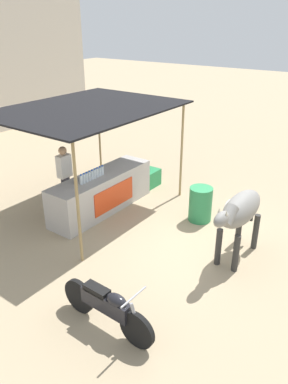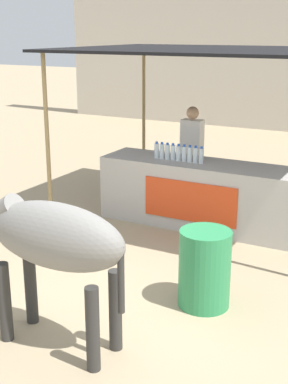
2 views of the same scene
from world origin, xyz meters
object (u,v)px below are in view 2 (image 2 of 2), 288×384
object	(u,v)px
stall_counter	(201,194)
water_barrel	(205,269)
vendor_behind_counter	(192,156)
cow	(50,239)

from	to	relation	value
stall_counter	water_barrel	size ratio (longest dim) A/B	3.58
stall_counter	water_barrel	world-z (taller)	stall_counter
stall_counter	vendor_behind_counter	xyz separation A→B (m)	(-0.48, 0.75, 0.37)
vendor_behind_counter	stall_counter	bearing A→B (deg)	-57.47
water_barrel	cow	size ratio (longest dim) A/B	0.46
cow	water_barrel	bearing A→B (deg)	53.91
stall_counter	cow	distance (m)	3.59
water_barrel	vendor_behind_counter	bearing A→B (deg)	115.86
stall_counter	cow	world-z (taller)	cow
vendor_behind_counter	cow	distance (m)	4.34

